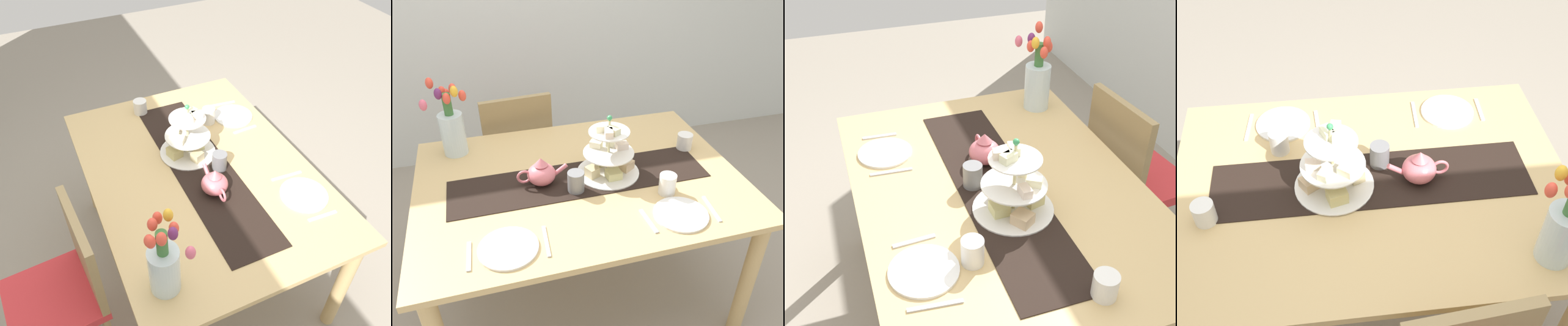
{
  "view_description": "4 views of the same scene",
  "coord_description": "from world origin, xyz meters",
  "views": [
    {
      "loc": [
        -1.38,
        0.64,
        2.16
      ],
      "look_at": [
        0.01,
        0.02,
        0.8
      ],
      "focal_mm": 36.83,
      "sensor_mm": 36.0,
      "label": 1
    },
    {
      "loc": [
        -0.39,
        -1.53,
        1.85
      ],
      "look_at": [
        0.06,
        0.08,
        0.78
      ],
      "focal_mm": 37.07,
      "sensor_mm": 36.0,
      "label": 2
    },
    {
      "loc": [
        1.47,
        -0.57,
        1.96
      ],
      "look_at": [
        -0.05,
        -0.06,
        0.85
      ],
      "focal_mm": 46.65,
      "sensor_mm": 36.0,
      "label": 3
    },
    {
      "loc": [
        0.15,
        1.31,
        2.17
      ],
      "look_at": [
        -0.01,
        -0.06,
        0.8
      ],
      "focal_mm": 46.72,
      "sensor_mm": 36.0,
      "label": 4
    }
  ],
  "objects": [
    {
      "name": "mug_grey",
      "position": [
        -0.04,
        -0.1,
        0.81
      ],
      "size": [
        0.08,
        0.08,
        0.09
      ],
      "primitive_type": "cylinder",
      "color": "slate",
      "rests_on": "table_runner"
    },
    {
      "name": "knife_right",
      "position": [
        0.48,
        -0.38,
        0.76
      ],
      "size": [
        0.03,
        0.17,
        0.01
      ],
      "primitive_type": "cube",
      "rotation": [
        0.0,
        0.0,
        -0.1
      ],
      "color": "silver",
      "rests_on": "dining_table"
    },
    {
      "name": "dining_table",
      "position": [
        0.0,
        0.0,
        0.66
      ],
      "size": [
        1.52,
        1.1,
        0.75
      ],
      "color": "tan",
      "rests_on": "ground_plane"
    },
    {
      "name": "mug_white_text",
      "position": [
        0.35,
        -0.22,
        0.8
      ],
      "size": [
        0.08,
        0.08,
        0.09
      ],
      "primitive_type": "cylinder",
      "color": "white",
      "rests_on": "dining_table"
    },
    {
      "name": "dinner_plate_right",
      "position": [
        0.34,
        -0.38,
        0.76
      ],
      "size": [
        0.23,
        0.23,
        0.01
      ],
      "primitive_type": "cylinder",
      "color": "white",
      "rests_on": "dining_table"
    },
    {
      "name": "tiered_cake_stand",
      "position": [
        0.14,
        0.0,
        0.84
      ],
      "size": [
        0.3,
        0.3,
        0.3
      ],
      "color": "beige",
      "rests_on": "table_runner"
    },
    {
      "name": "table_runner",
      "position": [
        0.0,
        -0.01,
        0.76
      ],
      "size": [
        1.21,
        0.29,
        0.0
      ],
      "primitive_type": "cube",
      "color": "black",
      "rests_on": "dining_table"
    },
    {
      "name": "knife_left",
      "position": [
        -0.23,
        -0.38,
        0.76
      ],
      "size": [
        0.02,
        0.17,
        0.01
      ],
      "primitive_type": "cube",
      "rotation": [
        0.0,
        0.0,
        -0.06
      ],
      "color": "silver",
      "rests_on": "dining_table"
    },
    {
      "name": "teapot",
      "position": [
        -0.18,
        0.0,
        0.81
      ],
      "size": [
        0.24,
        0.13,
        0.14
      ],
      "color": "#D66B75",
      "rests_on": "table_runner"
    },
    {
      "name": "cream_jug",
      "position": [
        0.6,
        0.11,
        0.8
      ],
      "size": [
        0.08,
        0.08,
        0.08
      ],
      "primitive_type": "cylinder",
      "color": "white",
      "rests_on": "dining_table"
    },
    {
      "name": "fork_left",
      "position": [
        -0.52,
        -0.38,
        0.76
      ],
      "size": [
        0.02,
        0.15,
        0.01
      ],
      "primitive_type": "cube",
      "rotation": [
        0.0,
        0.0,
        -0.05
      ],
      "color": "silver",
      "rests_on": "dining_table"
    },
    {
      "name": "fork_right",
      "position": [
        0.19,
        -0.38,
        0.76
      ],
      "size": [
        0.03,
        0.15,
        0.01
      ],
      "primitive_type": "cube",
      "rotation": [
        0.0,
        0.0,
        0.06
      ],
      "color": "silver",
      "rests_on": "dining_table"
    },
    {
      "name": "tulip_vase",
      "position": [
        -0.56,
        0.4,
        0.91
      ],
      "size": [
        0.21,
        0.14,
        0.41
      ],
      "color": "silver",
      "rests_on": "dining_table"
    },
    {
      "name": "dinner_plate_left",
      "position": [
        -0.38,
        -0.38,
        0.76
      ],
      "size": [
        0.23,
        0.23,
        0.01
      ],
      "primitive_type": "cylinder",
      "color": "white",
      "rests_on": "dining_table"
    },
    {
      "name": "ground_plane",
      "position": [
        0.0,
        0.0,
        0.0
      ],
      "size": [
        8.0,
        8.0,
        0.0
      ],
      "primitive_type": "plane",
      "color": "gray"
    }
  ]
}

